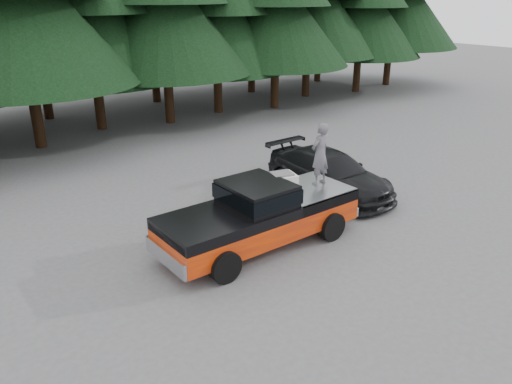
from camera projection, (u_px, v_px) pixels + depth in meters
ground at (245, 267)px, 13.01m from camera, size 120.00×120.00×0.00m
pickup_truck at (260, 224)px, 13.90m from camera, size 6.00×2.04×1.33m
truck_cab at (257, 193)px, 13.48m from camera, size 1.66×1.90×0.59m
air_compressor at (282, 184)px, 14.20m from camera, size 0.91×0.82×0.53m
man_on_bed at (320, 154)px, 14.61m from camera, size 0.72×0.52×1.86m
parked_car at (330, 173)px, 17.54m from camera, size 2.10×5.14×1.49m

